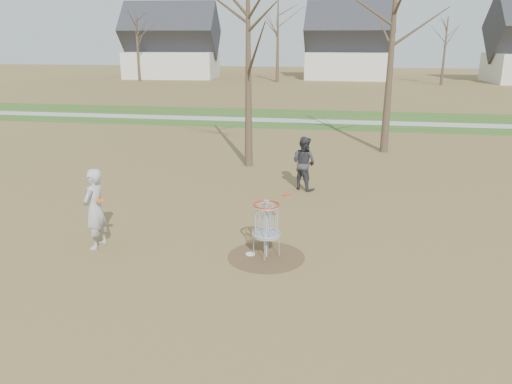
% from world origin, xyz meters
% --- Properties ---
extents(ground, '(160.00, 160.00, 0.00)m').
position_xyz_m(ground, '(0.00, 0.00, 0.00)').
color(ground, brown).
rests_on(ground, ground).
extents(green_band, '(160.00, 8.00, 0.01)m').
position_xyz_m(green_band, '(0.00, 21.00, 0.01)').
color(green_band, '#2D5119').
rests_on(green_band, ground).
extents(footpath, '(160.00, 1.50, 0.01)m').
position_xyz_m(footpath, '(0.00, 20.00, 0.01)').
color(footpath, '#9E9E99').
rests_on(footpath, green_band).
extents(dirt_circle, '(1.80, 1.80, 0.01)m').
position_xyz_m(dirt_circle, '(0.00, 0.00, 0.01)').
color(dirt_circle, '#47331E').
rests_on(dirt_circle, ground).
extents(player_standing, '(0.55, 0.76, 1.96)m').
position_xyz_m(player_standing, '(-4.12, -0.11, 0.98)').
color(player_standing, '#AAAAAA').
rests_on(player_standing, ground).
extents(player_throwing, '(1.10, 1.04, 1.79)m').
position_xyz_m(player_throwing, '(0.41, 5.63, 0.90)').
color(player_throwing, '#323136').
rests_on(player_throwing, ground).
extents(disc_grounded, '(0.22, 0.22, 0.02)m').
position_xyz_m(disc_grounded, '(-0.39, 0.06, 0.02)').
color(disc_grounded, silver).
rests_on(disc_grounded, dirt_circle).
extents(discs_in_play, '(4.37, 2.21, 0.31)m').
position_xyz_m(discs_in_play, '(-1.72, 0.81, 1.11)').
color(discs_in_play, '#FF240D').
rests_on(discs_in_play, ground).
extents(disc_golf_basket, '(0.64, 0.64, 1.35)m').
position_xyz_m(disc_golf_basket, '(0.00, 0.00, 0.91)').
color(disc_golf_basket, '#9EA3AD').
rests_on(disc_golf_basket, ground).
extents(bare_trees, '(52.62, 44.98, 9.00)m').
position_xyz_m(bare_trees, '(1.78, 35.79, 5.35)').
color(bare_trees, '#382B1E').
rests_on(bare_trees, ground).
extents(houses_row, '(56.51, 10.01, 7.26)m').
position_xyz_m(houses_row, '(4.32, 52.56, 3.52)').
color(houses_row, silver).
rests_on(houses_row, ground).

